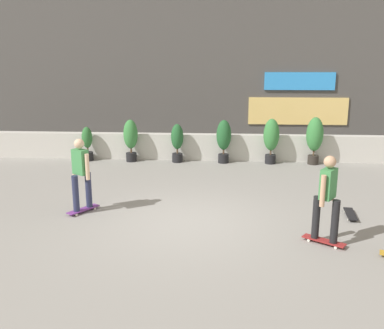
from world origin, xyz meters
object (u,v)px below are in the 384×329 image
object	(u,v)px
potted_plant_4	(271,138)
potted_plant_5	(315,137)
potted_plant_1	(131,137)
potted_plant_0	(87,143)
potted_plant_3	(224,138)
skater_mid_plaza	(81,172)
skater_far_right	(327,196)
skateboard_near_camera	(350,214)
potted_plant_2	(177,141)

from	to	relation	value
potted_plant_4	potted_plant_5	xyz separation A→B (m)	(1.42, 0.00, 0.04)
potted_plant_1	potted_plant_0	bearing A→B (deg)	180.00
potted_plant_3	skater_mid_plaza	bearing A→B (deg)	-122.09
skater_far_right	skateboard_near_camera	size ratio (longest dim) A/B	2.07
skater_far_right	potted_plant_4	bearing A→B (deg)	92.42
potted_plant_0	skater_mid_plaza	distance (m)	5.33
potted_plant_2	potted_plant_5	bearing A→B (deg)	0.00
potted_plant_2	potted_plant_3	world-z (taller)	potted_plant_3
potted_plant_2	potted_plant_1	bearing A→B (deg)	-180.00
potted_plant_1	skater_far_right	xyz separation A→B (m)	(5.03, -6.49, 0.11)
potted_plant_2	skateboard_near_camera	world-z (taller)	potted_plant_2
potted_plant_1	potted_plant_2	distance (m)	1.60
potted_plant_4	skater_mid_plaza	distance (m)	7.00
potted_plant_1	potted_plant_2	world-z (taller)	potted_plant_1
potted_plant_0	skateboard_near_camera	bearing A→B (deg)	-33.68
potted_plant_0	skater_far_right	bearing A→B (deg)	-44.74
potted_plant_4	skater_far_right	size ratio (longest dim) A/B	0.90
potted_plant_4	potted_plant_2	bearing A→B (deg)	180.00
potted_plant_0	potted_plant_3	size ratio (longest dim) A/B	0.81
potted_plant_1	skater_far_right	world-z (taller)	skater_far_right
skater_far_right	potted_plant_3	bearing A→B (deg)	105.94
potted_plant_5	skater_mid_plaza	xyz separation A→B (m)	(-6.21, -5.11, 0.01)
potted_plant_0	potted_plant_3	world-z (taller)	potted_plant_3
potted_plant_4	skater_mid_plaza	xyz separation A→B (m)	(-4.78, -5.11, 0.06)
potted_plant_3	skateboard_near_camera	bearing A→B (deg)	-60.80
potted_plant_0	potted_plant_2	xyz separation A→B (m)	(3.12, 0.00, 0.11)
potted_plant_2	skater_far_right	distance (m)	7.35
potted_plant_0	potted_plant_5	bearing A→B (deg)	0.00
potted_plant_5	skater_mid_plaza	bearing A→B (deg)	-140.55
potted_plant_3	potted_plant_4	size ratio (longest dim) A/B	0.96
potted_plant_1	potted_plant_3	size ratio (longest dim) A/B	0.99
potted_plant_1	skater_far_right	distance (m)	8.21
potted_plant_0	potted_plant_2	bearing A→B (deg)	0.00
skateboard_near_camera	potted_plant_5	bearing A→B (deg)	87.50
potted_plant_1	potted_plant_5	xyz separation A→B (m)	(6.18, 0.00, 0.09)
potted_plant_2	potted_plant_3	bearing A→B (deg)	-0.00
skater_mid_plaza	skater_far_right	xyz separation A→B (m)	(5.06, -1.39, 0.00)
potted_plant_0	skateboard_near_camera	xyz separation A→B (m)	(7.48, -4.99, -0.56)
potted_plant_2	skater_mid_plaza	size ratio (longest dim) A/B	0.77
potted_plant_2	potted_plant_5	xyz separation A→B (m)	(4.58, 0.00, 0.20)
potted_plant_0	skater_mid_plaza	xyz separation A→B (m)	(1.49, -5.11, 0.32)
potted_plant_1	potted_plant_4	size ratio (longest dim) A/B	0.95
skater_far_right	potted_plant_2	bearing A→B (deg)	117.84
potted_plant_3	skater_far_right	world-z (taller)	skater_far_right
potted_plant_1	skater_far_right	bearing A→B (deg)	-52.25
skater_mid_plaza	potted_plant_5	bearing A→B (deg)	39.45
potted_plant_1	potted_plant_2	xyz separation A→B (m)	(1.60, 0.00, -0.10)
potted_plant_1	skater_mid_plaza	size ratio (longest dim) A/B	0.85
skater_mid_plaza	skateboard_near_camera	bearing A→B (deg)	1.14
skater_mid_plaza	skater_far_right	size ratio (longest dim) A/B	1.00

